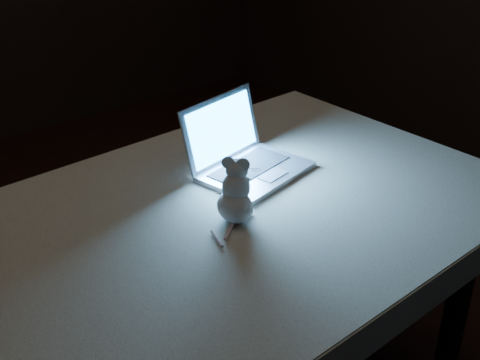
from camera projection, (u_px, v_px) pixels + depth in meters
table at (229, 328)px, 1.99m from camera, size 1.60×1.07×0.83m
tablecloth at (226, 223)px, 1.83m from camera, size 1.82×1.36×0.10m
laptop at (256, 142)px, 1.94m from camera, size 0.38×0.34×0.22m
plush_mouse at (235, 191)px, 1.70m from camera, size 0.17×0.17×0.18m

